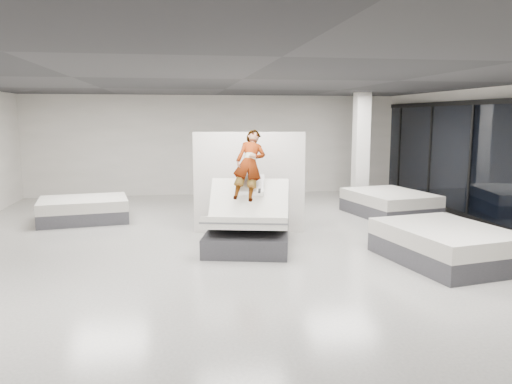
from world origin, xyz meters
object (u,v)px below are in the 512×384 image
remote (259,191)px  column (361,149)px  person (249,180)px  flat_bed_right_far (389,204)px  flat_bed_right_near (446,245)px  flat_bed_left_far (84,210)px  divider_panel (249,183)px  hero_bed (248,227)px

remote → column: 5.79m
person → flat_bed_right_far: 4.66m
flat_bed_right_far → flat_bed_right_near: (-0.76, -4.11, 0.01)m
flat_bed_left_far → divider_panel: bearing=-24.9°
flat_bed_left_far → column: size_ratio=0.71×
hero_bed → flat_bed_right_near: (3.28, -1.52, -0.10)m
flat_bed_right_far → column: 2.21m
divider_panel → flat_bed_right_far: bearing=26.1°
flat_bed_right_near → flat_bed_left_far: size_ratio=1.13×
hero_bed → flat_bed_right_far: hero_bed is taller
hero_bed → column: bearing=48.4°
remote → divider_panel: (-0.01, 1.34, -0.02)m
remote → flat_bed_left_far: remote is taller
hero_bed → divider_panel: divider_panel is taller
person → divider_panel: size_ratio=0.64×
flat_bed_right_far → column: bearing=94.5°
person → divider_panel: 0.98m
remote → flat_bed_right_far: bearing=47.7°
flat_bed_right_near → flat_bed_left_far: 8.27m
person → column: bearing=59.6°
column → remote: bearing=-129.7°
person → divider_panel: bearing=95.2°
person → remote: 0.45m
divider_panel → flat_bed_right_near: 4.23m
person → column: size_ratio=0.48×
hero_bed → person: 0.94m
divider_panel → flat_bed_left_far: 4.29m
person → flat_bed_right_far: bearing=42.7°
divider_panel → column: column is taller
hero_bed → flat_bed_left_far: 4.74m
hero_bed → flat_bed_left_far: hero_bed is taller
person → flat_bed_left_far: (-3.69, 2.72, -1.00)m
person → flat_bed_right_far: size_ratio=0.62×
flat_bed_left_far → remote: bearing=-39.1°
flat_bed_left_far → column: 7.74m
flat_bed_right_near → column: (0.62, 5.90, 1.29)m
remote → column: size_ratio=0.04×
flat_bed_right_near → flat_bed_left_far: (-6.89, 4.57, -0.03)m
hero_bed → divider_panel: bearing=80.9°
divider_panel → flat_bed_right_far: divider_panel is taller
flat_bed_right_far → column: (-0.14, 1.79, 1.30)m
remote → flat_bed_right_near: bearing=-12.5°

